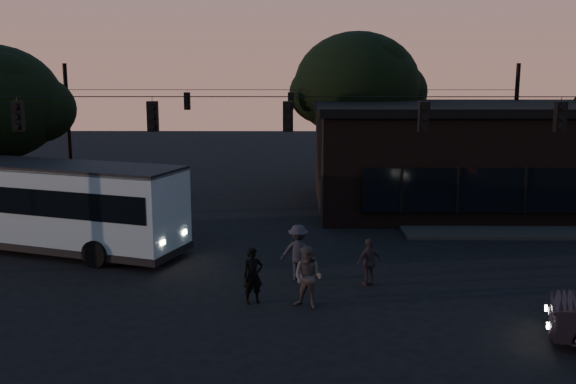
{
  "coord_description": "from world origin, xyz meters",
  "views": [
    {
      "loc": [
        0.21,
        -17.34,
        7.0
      ],
      "look_at": [
        0.0,
        4.0,
        3.0
      ],
      "focal_mm": 40.0,
      "sensor_mm": 36.0,
      "label": 1
    }
  ],
  "objects_px": {
    "building": "(462,156)",
    "pedestrian_a": "(253,276)",
    "pedestrian_b": "(308,277)",
    "pedestrian_c": "(369,262)",
    "bus": "(37,201)",
    "pedestrian_d": "(298,252)"
  },
  "relations": [
    {
      "from": "building",
      "to": "pedestrian_a",
      "type": "xyz_separation_m",
      "value": [
        -10.05,
        -14.55,
        -1.83
      ]
    },
    {
      "from": "pedestrian_b",
      "to": "pedestrian_c",
      "type": "xyz_separation_m",
      "value": [
        2.07,
        2.05,
        -0.14
      ]
    },
    {
      "from": "building",
      "to": "pedestrian_b",
      "type": "height_order",
      "value": "building"
    },
    {
      "from": "pedestrian_a",
      "to": "pedestrian_c",
      "type": "distance_m",
      "value": 4.1
    },
    {
      "from": "bus",
      "to": "pedestrian_c",
      "type": "xyz_separation_m",
      "value": [
        12.73,
        -4.47,
        -1.15
      ]
    },
    {
      "from": "bus",
      "to": "pedestrian_d",
      "type": "xyz_separation_m",
      "value": [
        10.4,
        -3.81,
        -1.0
      ]
    },
    {
      "from": "building",
      "to": "pedestrian_c",
      "type": "bearing_deg",
      "value": -116.09
    },
    {
      "from": "bus",
      "to": "pedestrian_a",
      "type": "xyz_separation_m",
      "value": [
        8.99,
        -6.14,
        -1.08
      ]
    },
    {
      "from": "building",
      "to": "bus",
      "type": "xyz_separation_m",
      "value": [
        -19.04,
        -8.4,
        -0.75
      ]
    },
    {
      "from": "pedestrian_a",
      "to": "pedestrian_c",
      "type": "height_order",
      "value": "pedestrian_a"
    },
    {
      "from": "building",
      "to": "pedestrian_d",
      "type": "height_order",
      "value": "building"
    },
    {
      "from": "bus",
      "to": "pedestrian_b",
      "type": "relative_size",
      "value": 6.64
    },
    {
      "from": "pedestrian_c",
      "to": "building",
      "type": "bearing_deg",
      "value": -145.4
    },
    {
      "from": "pedestrian_c",
      "to": "pedestrian_b",
      "type": "bearing_deg",
      "value": 15.42
    },
    {
      "from": "pedestrian_a",
      "to": "bus",
      "type": "bearing_deg",
      "value": 123.82
    },
    {
      "from": "bus",
      "to": "pedestrian_c",
      "type": "distance_m",
      "value": 13.55
    },
    {
      "from": "pedestrian_b",
      "to": "pedestrian_d",
      "type": "xyz_separation_m",
      "value": [
        -0.27,
        2.71,
        0.01
      ]
    },
    {
      "from": "building",
      "to": "pedestrian_c",
      "type": "xyz_separation_m",
      "value": [
        -6.3,
        -12.87,
        -1.9
      ]
    },
    {
      "from": "pedestrian_a",
      "to": "pedestrian_d",
      "type": "xyz_separation_m",
      "value": [
        1.41,
        2.33,
        0.08
      ]
    },
    {
      "from": "pedestrian_c",
      "to": "pedestrian_d",
      "type": "height_order",
      "value": "pedestrian_d"
    },
    {
      "from": "bus",
      "to": "pedestrian_b",
      "type": "distance_m",
      "value": 12.54
    },
    {
      "from": "bus",
      "to": "building",
      "type": "bearing_deg",
      "value": 43.08
    }
  ]
}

